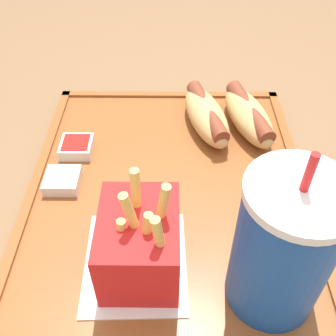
{
  "coord_description": "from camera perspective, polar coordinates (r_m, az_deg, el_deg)",
  "views": [
    {
      "loc": [
        0.38,
        -0.03,
        1.14
      ],
      "look_at": [
        0.03,
        -0.03,
        0.8
      ],
      "focal_mm": 42.0,
      "sensor_mm": 36.0,
      "label": 1
    }
  ],
  "objects": [
    {
      "name": "dining_table",
      "position": [
        0.84,
        2.32,
        -19.4
      ],
      "size": [
        1.43,
        1.17,
        0.76
      ],
      "color": "brown",
      "rests_on": "ground_plane"
    },
    {
      "name": "food_tray",
      "position": [
        0.5,
        0.0,
        -2.83
      ],
      "size": [
        0.42,
        0.35,
        0.01
      ],
      "color": "brown",
      "rests_on": "dining_table"
    },
    {
      "name": "paper_napkin",
      "position": [
        0.43,
        -4.71,
        -13.42
      ],
      "size": [
        0.13,
        0.11,
        0.0
      ],
      "color": "white",
      "rests_on": "food_tray"
    },
    {
      "name": "soda_cup",
      "position": [
        0.36,
        16.34,
        -11.05
      ],
      "size": [
        0.09,
        0.09,
        0.19
      ],
      "color": "#194CA5",
      "rests_on": "food_tray"
    },
    {
      "name": "hot_dog_far",
      "position": [
        0.59,
        11.62,
        7.52
      ],
      "size": [
        0.15,
        0.08,
        0.04
      ],
      "color": "tan",
      "rests_on": "food_tray"
    },
    {
      "name": "hot_dog_near",
      "position": [
        0.58,
        5.61,
        7.66
      ],
      "size": [
        0.15,
        0.08,
        0.04
      ],
      "color": "tan",
      "rests_on": "food_tray"
    },
    {
      "name": "fries_carton",
      "position": [
        0.4,
        -4.09,
        -10.79
      ],
      "size": [
        0.1,
        0.08,
        0.12
      ],
      "color": "red",
      "rests_on": "food_tray"
    },
    {
      "name": "sauce_cup_mayo",
      "position": [
        0.51,
        -15.07,
        -1.7
      ],
      "size": [
        0.04,
        0.04,
        0.02
      ],
      "color": "silver",
      "rests_on": "food_tray"
    },
    {
      "name": "sauce_cup_ketchup",
      "position": [
        0.56,
        -13.12,
        3.06
      ],
      "size": [
        0.04,
        0.04,
        0.02
      ],
      "color": "silver",
      "rests_on": "food_tray"
    }
  ]
}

